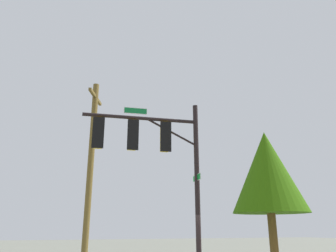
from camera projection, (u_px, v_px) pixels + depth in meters
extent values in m
cylinder|color=black|center=(197.00, 189.00, 12.92)|extent=(0.20, 0.20, 6.96)
cylinder|color=black|center=(141.00, 118.00, 13.25)|extent=(4.55, 0.78, 0.14)
cylinder|color=black|center=(172.00, 132.00, 13.37)|extent=(2.08, 0.37, 1.07)
cube|color=yellow|center=(165.00, 138.00, 13.24)|extent=(0.37, 0.40, 1.10)
cube|color=black|center=(166.00, 136.00, 13.05)|extent=(0.44, 0.11, 1.22)
sphere|color=maroon|center=(164.00, 131.00, 13.52)|extent=(0.22, 0.22, 0.22)
cylinder|color=yellow|center=(164.00, 130.00, 13.59)|extent=(0.25, 0.17, 0.23)
sphere|color=#FFFC14|center=(164.00, 139.00, 13.42)|extent=(0.22, 0.22, 0.22)
cylinder|color=yellow|center=(164.00, 138.00, 13.49)|extent=(0.25, 0.17, 0.23)
sphere|color=#0B621E|center=(164.00, 147.00, 13.32)|extent=(0.22, 0.22, 0.22)
cylinder|color=yellow|center=(163.00, 146.00, 13.39)|extent=(0.25, 0.17, 0.23)
cube|color=gold|center=(132.00, 136.00, 12.96)|extent=(0.36, 0.40, 1.10)
cube|color=black|center=(133.00, 134.00, 12.77)|extent=(0.44, 0.09, 1.22)
sphere|color=maroon|center=(132.00, 129.00, 13.24)|extent=(0.22, 0.22, 0.22)
cylinder|color=gold|center=(132.00, 128.00, 13.31)|extent=(0.25, 0.17, 0.23)
sphere|color=#FFFC14|center=(132.00, 137.00, 13.14)|extent=(0.22, 0.22, 0.22)
cylinder|color=gold|center=(131.00, 136.00, 13.21)|extent=(0.25, 0.17, 0.23)
sphere|color=#0B621E|center=(131.00, 145.00, 13.04)|extent=(0.22, 0.22, 0.22)
cylinder|color=gold|center=(131.00, 145.00, 13.11)|extent=(0.25, 0.17, 0.23)
cube|color=gold|center=(98.00, 134.00, 12.68)|extent=(0.38, 0.41, 1.10)
cube|color=black|center=(98.00, 132.00, 12.49)|extent=(0.44, 0.12, 1.22)
sphere|color=maroon|center=(99.00, 127.00, 12.97)|extent=(0.22, 0.22, 0.22)
cylinder|color=gold|center=(99.00, 126.00, 13.04)|extent=(0.25, 0.18, 0.23)
sphere|color=#FFFC14|center=(98.00, 135.00, 12.87)|extent=(0.22, 0.22, 0.22)
cylinder|color=gold|center=(99.00, 134.00, 12.94)|extent=(0.25, 0.18, 0.23)
sphere|color=#0B621E|center=(98.00, 144.00, 12.77)|extent=(0.22, 0.22, 0.22)
cylinder|color=gold|center=(98.00, 143.00, 12.84)|extent=(0.25, 0.18, 0.23)
cube|color=white|center=(136.00, 111.00, 13.29)|extent=(0.93, 0.15, 0.26)
cube|color=#116E32|center=(136.00, 111.00, 13.29)|extent=(0.90, 0.16, 0.22)
cube|color=white|center=(197.00, 178.00, 13.05)|extent=(0.15, 0.93, 0.26)
cube|color=#097E26|center=(197.00, 178.00, 13.05)|extent=(0.16, 0.90, 0.22)
cylinder|color=brown|center=(90.00, 176.00, 13.57)|extent=(0.25, 0.25, 8.17)
cube|color=brown|center=(95.00, 97.00, 14.61)|extent=(0.83, 1.70, 0.12)
cylinder|color=brown|center=(274.00, 242.00, 16.09)|extent=(0.41, 0.41, 2.75)
cone|color=#32630B|center=(267.00, 171.00, 17.13)|extent=(3.79, 3.79, 4.22)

